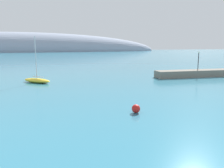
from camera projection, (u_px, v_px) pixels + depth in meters
name	position (u px, v px, depth m)	size (l,w,h in m)	color
breakwater_rocks	(203.00, 73.00, 50.34)	(21.70, 3.21, 1.48)	gray
distant_ridge	(17.00, 52.00, 235.28)	(315.14, 57.43, 40.18)	#8E99AD
sailboat_yellow_near_shore	(37.00, 80.00, 42.13)	(5.47, 5.73, 8.46)	yellow
mooring_buoy_red	(136.00, 109.00, 23.31)	(0.87, 0.87, 0.87)	red
harbor_lamp_post	(198.00, 58.00, 49.82)	(0.36, 0.36, 4.01)	black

